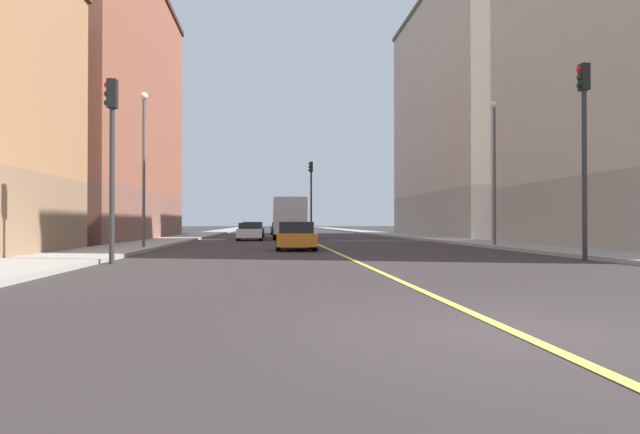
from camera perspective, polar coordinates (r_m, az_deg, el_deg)
ground_plane at (r=6.89m, az=19.58°, el=-11.30°), size 400.00×400.00×0.00m
sidewalk_left at (r=56.58m, az=7.60°, el=-1.82°), size 3.27×168.00×0.15m
sidewalk_right at (r=55.59m, az=-12.43°, el=-1.84°), size 3.27×168.00×0.15m
lane_center_stripe at (r=55.23m, az=-2.32°, el=-1.93°), size 0.16×154.00×0.01m
building_left_mid at (r=54.04m, az=15.88°, el=10.09°), size 10.20×24.32×22.56m
building_right_midblock at (r=44.49m, az=-23.26°, el=10.73°), size 10.20×25.79×19.96m
traffic_light_left_near at (r=20.61m, az=25.85°, el=7.75°), size 0.40×0.32×6.65m
traffic_light_right_near at (r=18.30m, az=-20.94°, el=7.15°), size 0.40×0.32×5.75m
traffic_light_median_far at (r=47.50m, az=-0.95°, el=2.95°), size 0.40×0.32×6.60m
street_lamp_left_near at (r=29.74m, az=17.76°, el=5.90°), size 0.36×0.36×7.44m
street_lamp_right_near at (r=27.03m, az=-17.93°, el=6.35°), size 0.36×0.36×7.26m
car_red at (r=74.93m, az=-2.22°, el=-1.08°), size 1.94×4.11×1.35m
car_orange at (r=25.79m, az=-2.54°, el=-2.01°), size 1.91×4.15×1.33m
car_green at (r=46.19m, az=-7.04°, el=-1.39°), size 1.92×4.37×1.35m
car_teal at (r=60.11m, az=-4.27°, el=-1.19°), size 1.92×4.62×1.35m
car_white at (r=40.02m, az=-7.34°, el=-1.54°), size 1.86×4.08×1.28m
box_truck at (r=42.21m, az=-3.24°, el=-0.08°), size 2.53×6.59×3.16m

